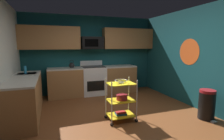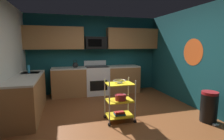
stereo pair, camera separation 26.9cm
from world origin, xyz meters
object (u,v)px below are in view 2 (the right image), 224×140
(mixing_bowl_large, at_px, (121,97))
(book_stack, at_px, (119,113))
(microwave, at_px, (96,43))
(trash_can, at_px, (209,107))
(dish_soap_bottle, at_px, (29,69))
(oven_range, at_px, (97,80))
(rolling_cart, at_px, (120,100))
(fruit_bowl, at_px, (120,81))
(kettle, at_px, (75,65))

(mixing_bowl_large, xyz_separation_m, book_stack, (-0.02, 0.00, -0.36))
(microwave, xyz_separation_m, trash_can, (1.91, -2.88, -1.37))
(dish_soap_bottle, bearing_deg, book_stack, -35.27)
(microwave, bearing_deg, mixing_bowl_large, -87.38)
(microwave, height_order, dish_soap_bottle, microwave)
(oven_range, xyz_separation_m, rolling_cart, (0.08, -2.21, -0.02))
(trash_can, bearing_deg, fruit_bowl, 162.92)
(rolling_cart, height_order, book_stack, rolling_cart)
(kettle, bearing_deg, oven_range, 0.32)
(oven_range, bearing_deg, mixing_bowl_large, -87.26)
(dish_soap_bottle, xyz_separation_m, trash_can, (3.83, -1.98, -0.69))
(mixing_bowl_large, bearing_deg, microwave, 92.62)
(microwave, height_order, book_stack, microwave)
(microwave, distance_m, kettle, 0.99)
(microwave, relative_size, mixing_bowl_large, 2.78)
(microwave, relative_size, rolling_cart, 0.77)
(book_stack, distance_m, dish_soap_bottle, 2.60)
(rolling_cart, xyz_separation_m, kettle, (-0.77, 2.21, 0.54))
(dish_soap_bottle, bearing_deg, microwave, 24.99)
(fruit_bowl, xyz_separation_m, mixing_bowl_large, (0.02, 0.00, -0.36))
(mixing_bowl_large, distance_m, kettle, 2.39)
(fruit_bowl, bearing_deg, mixing_bowl_large, 0.00)
(mixing_bowl_large, distance_m, trash_can, 1.90)
(rolling_cart, distance_m, mixing_bowl_large, 0.07)
(microwave, xyz_separation_m, book_stack, (0.08, -2.32, -1.54))
(microwave, height_order, kettle, microwave)
(rolling_cart, distance_m, fruit_bowl, 0.42)
(oven_range, distance_m, trash_can, 3.37)
(book_stack, relative_size, dish_soap_bottle, 1.19)
(rolling_cart, relative_size, fruit_bowl, 3.36)
(fruit_bowl, relative_size, book_stack, 1.14)
(dish_soap_bottle, relative_size, trash_can, 0.30)
(microwave, bearing_deg, trash_can, -56.42)
(kettle, distance_m, trash_can, 3.86)
(mixing_bowl_large, distance_m, dish_soap_bottle, 2.53)
(kettle, xyz_separation_m, dish_soap_bottle, (-1.23, -0.79, 0.02))
(kettle, bearing_deg, rolling_cart, -70.66)
(rolling_cart, height_order, dish_soap_bottle, dish_soap_bottle)
(dish_soap_bottle, bearing_deg, trash_can, -27.32)
(oven_range, bearing_deg, rolling_cart, -87.85)
(book_stack, bearing_deg, oven_range, 92.15)
(rolling_cart, bearing_deg, trash_can, -17.08)
(fruit_bowl, bearing_deg, trash_can, -17.08)
(microwave, distance_m, fruit_bowl, 2.46)
(fruit_bowl, bearing_deg, book_stack, 90.00)
(fruit_bowl, height_order, kettle, kettle)
(oven_range, height_order, trash_can, oven_range)
(oven_range, height_order, fruit_bowl, oven_range)
(mixing_bowl_large, relative_size, dish_soap_bottle, 1.26)
(fruit_bowl, distance_m, kettle, 2.34)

